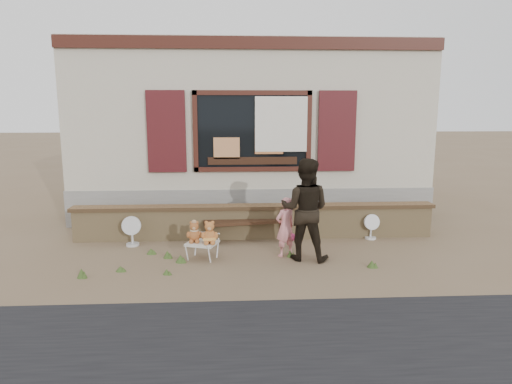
{
  "coord_description": "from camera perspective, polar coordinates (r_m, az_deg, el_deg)",
  "views": [
    {
      "loc": [
        -0.46,
        -7.72,
        2.56
      ],
      "look_at": [
        0.0,
        0.6,
        1.0
      ],
      "focal_mm": 32.0,
      "sensor_mm": 36.0,
      "label": 1
    }
  ],
  "objects": [
    {
      "name": "teddy_bear_left",
      "position": [
        7.85,
        -7.72,
        -4.87
      ],
      "size": [
        0.33,
        0.31,
        0.36
      ],
      "primitive_type": null,
      "rotation": [
        0.0,
        0.0,
        -0.34
      ],
      "color": "brown",
      "rests_on": "folding_chair"
    },
    {
      "name": "bench",
      "position": [
        8.82,
        -1.19,
        -4.21
      ],
      "size": [
        1.67,
        0.61,
        0.42
      ],
      "rotation": [
        0.0,
        0.0,
        0.16
      ],
      "color": "black",
      "rests_on": "ground"
    },
    {
      "name": "shopfront",
      "position": [
        12.23,
        -1.0,
        7.96
      ],
      "size": [
        8.04,
        5.13,
        4.0
      ],
      "color": "#A29983",
      "rests_on": "ground"
    },
    {
      "name": "folding_chair",
      "position": [
        7.85,
        -6.74,
        -6.43
      ],
      "size": [
        0.6,
        0.57,
        0.3
      ],
      "rotation": [
        0.0,
        0.0,
        -0.34
      ],
      "color": "beige",
      "rests_on": "ground"
    },
    {
      "name": "child",
      "position": [
        7.9,
        3.68,
        -4.37
      ],
      "size": [
        0.45,
        0.4,
        1.04
      ],
      "primitive_type": "imported",
      "rotation": [
        0.0,
        0.0,
        3.64
      ],
      "color": "pink",
      "rests_on": "ground"
    },
    {
      "name": "adult",
      "position": [
        7.7,
        6.14,
        -2.18
      ],
      "size": [
        1.0,
        0.88,
        1.73
      ],
      "primitive_type": "imported",
      "rotation": [
        0.0,
        0.0,
        2.84
      ],
      "color": "black",
      "rests_on": "ground"
    },
    {
      "name": "ground",
      "position": [
        8.15,
        0.23,
        -7.71
      ],
      "size": [
        80.0,
        80.0,
        0.0
      ],
      "primitive_type": "plane",
      "color": "brown",
      "rests_on": "ground"
    },
    {
      "name": "brick_wall",
      "position": [
        9.01,
        -0.14,
        -3.65
      ],
      "size": [
        7.1,
        0.36,
        0.67
      ],
      "color": "tan",
      "rests_on": "ground"
    },
    {
      "name": "teddy_bear_right",
      "position": [
        7.74,
        -5.82,
        -4.95
      ],
      "size": [
        0.35,
        0.33,
        0.39
      ],
      "primitive_type": null,
      "rotation": [
        0.0,
        0.0,
        -0.34
      ],
      "color": "#9A5A2A",
      "rests_on": "folding_chair"
    },
    {
      "name": "grass_tufts",
      "position": [
        7.68,
        -8.23,
        -8.51
      ],
      "size": [
        4.7,
        1.26,
        0.15
      ],
      "color": "#374F1F",
      "rests_on": "ground"
    },
    {
      "name": "fan_right",
      "position": [
        9.24,
        14.18,
        -4.19
      ],
      "size": [
        0.32,
        0.21,
        0.5
      ],
      "rotation": [
        0.0,
        0.0,
        0.13
      ],
      "color": "silver",
      "rests_on": "ground"
    },
    {
      "name": "fan_left",
      "position": [
        8.83,
        -15.24,
        -4.7
      ],
      "size": [
        0.35,
        0.24,
        0.57
      ],
      "rotation": [
        0.0,
        0.0,
        0.02
      ],
      "color": "silver",
      "rests_on": "ground"
    }
  ]
}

